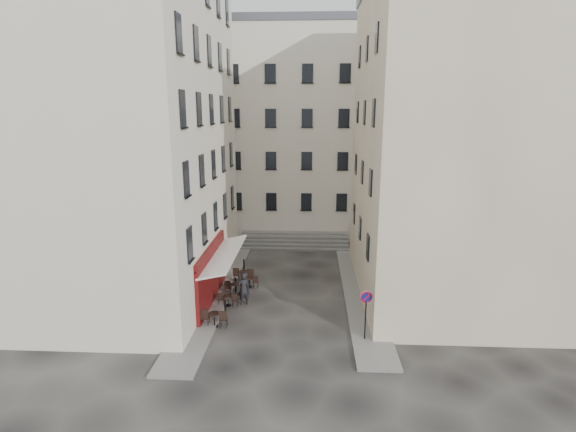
# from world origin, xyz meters

# --- Properties ---
(ground) EXTENTS (90.00, 90.00, 0.00)m
(ground) POSITION_xyz_m (0.00, 0.00, 0.00)
(ground) COLOR black
(ground) RESTS_ON ground
(sidewalk_left) EXTENTS (2.00, 22.00, 0.12)m
(sidewalk_left) POSITION_xyz_m (-4.50, 4.00, 0.06)
(sidewalk_left) COLOR slate
(sidewalk_left) RESTS_ON ground
(sidewalk_right) EXTENTS (2.00, 18.00, 0.12)m
(sidewalk_right) POSITION_xyz_m (4.50, 3.00, 0.06)
(sidewalk_right) COLOR slate
(sidewalk_right) RESTS_ON ground
(building_left) EXTENTS (12.20, 16.20, 20.60)m
(building_left) POSITION_xyz_m (-10.50, 3.00, 10.31)
(building_left) COLOR beige
(building_left) RESTS_ON ground
(building_right) EXTENTS (12.20, 14.20, 18.60)m
(building_right) POSITION_xyz_m (10.50, 3.50, 9.31)
(building_right) COLOR tan
(building_right) RESTS_ON ground
(building_back) EXTENTS (18.20, 10.20, 18.60)m
(building_back) POSITION_xyz_m (-1.00, 19.00, 9.31)
(building_back) COLOR beige
(building_back) RESTS_ON ground
(cafe_storefront) EXTENTS (1.74, 7.30, 3.50)m
(cafe_storefront) POSITION_xyz_m (-4.32, 1.00, 1.88)
(cafe_storefront) COLOR #4C0C0A
(cafe_storefront) RESTS_ON ground
(stone_steps) EXTENTS (9.00, 3.15, 0.80)m
(stone_steps) POSITION_xyz_m (0.00, 12.57, 0.40)
(stone_steps) COLOR #5A5855
(stone_steps) RESTS_ON ground
(bollard_near) EXTENTS (0.12, 0.12, 0.98)m
(bollard_near) POSITION_xyz_m (-3.25, -1.00, 0.53)
(bollard_near) COLOR black
(bollard_near) RESTS_ON ground
(bollard_mid) EXTENTS (0.12, 0.12, 0.98)m
(bollard_mid) POSITION_xyz_m (-3.25, 2.50, 0.53)
(bollard_mid) COLOR black
(bollard_mid) RESTS_ON ground
(bollard_far) EXTENTS (0.12, 0.12, 0.98)m
(bollard_far) POSITION_xyz_m (-3.25, 6.00, 0.53)
(bollard_far) COLOR black
(bollard_far) RESTS_ON ground
(no_parking_sign) EXTENTS (0.59, 0.15, 2.63)m
(no_parking_sign) POSITION_xyz_m (4.13, -3.25, 1.86)
(no_parking_sign) COLOR black
(no_parking_sign) RESTS_ON ground
(bistro_table_a) EXTENTS (1.39, 0.65, 0.98)m
(bistro_table_a) POSITION_xyz_m (-3.60, -2.17, 0.50)
(bistro_table_a) COLOR black
(bistro_table_a) RESTS_ON ground
(bistro_table_b) EXTENTS (1.18, 0.55, 0.83)m
(bistro_table_b) POSITION_xyz_m (-3.35, 0.42, 0.42)
(bistro_table_b) COLOR black
(bistro_table_b) RESTS_ON ground
(bistro_table_c) EXTENTS (1.35, 0.63, 0.95)m
(bistro_table_c) POSITION_xyz_m (-3.18, 1.98, 0.48)
(bistro_table_c) COLOR black
(bistro_table_c) RESTS_ON ground
(bistro_table_d) EXTENTS (1.14, 0.53, 0.80)m
(bistro_table_d) POSITION_xyz_m (-2.48, 3.31, 0.41)
(bistro_table_d) COLOR black
(bistro_table_d) RESTS_ON ground
(bistro_table_e) EXTENTS (1.40, 0.66, 0.99)m
(bistro_table_e) POSITION_xyz_m (-2.99, 4.15, 0.50)
(bistro_table_e) COLOR black
(bistro_table_e) RESTS_ON ground
(pedestrian) EXTENTS (0.80, 0.64, 1.92)m
(pedestrian) POSITION_xyz_m (-2.49, 0.77, 0.96)
(pedestrian) COLOR black
(pedestrian) RESTS_ON ground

